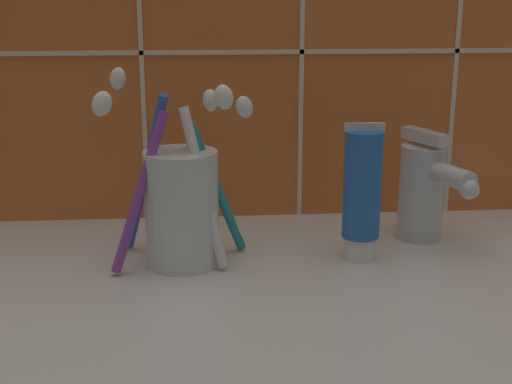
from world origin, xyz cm
name	(u,v)px	position (x,y,z in cm)	size (l,w,h in cm)	color
sink_counter	(308,287)	(0.00, 0.00, 1.00)	(69.55, 38.59, 2.00)	silver
toothbrush_cup	(181,202)	(-11.39, 4.42, 8.09)	(15.22, 9.64, 18.40)	silver
toothpaste_tube	(362,193)	(5.67, 4.29, 8.59)	(3.79, 3.61, 13.35)	white
sink_faucet	(425,188)	(13.40, 9.18, 7.55)	(5.82, 10.37, 11.47)	silver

